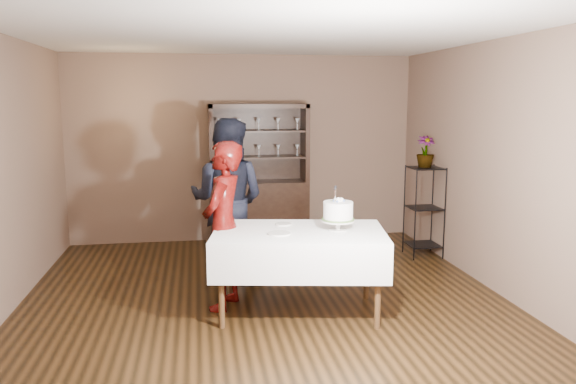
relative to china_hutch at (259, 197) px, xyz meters
name	(u,v)px	position (x,y,z in m)	size (l,w,h in m)	color
floor	(264,295)	(-0.20, -2.25, -0.66)	(5.00, 5.00, 0.00)	black
ceiling	(262,34)	(-0.20, -2.25, 2.04)	(5.00, 5.00, 0.00)	silver
back_wall	(243,149)	(-0.20, 0.25, 0.69)	(5.00, 0.02, 2.70)	brown
wall_left	(4,175)	(-2.70, -2.25, 0.69)	(0.02, 5.00, 2.70)	brown
wall_right	(489,165)	(2.30, -2.25, 0.69)	(0.02, 5.00, 2.70)	brown
china_hutch	(259,197)	(0.00, 0.00, 0.00)	(1.40, 0.48, 2.00)	black
plant_etagere	(424,208)	(2.08, -1.05, -0.01)	(0.42, 0.42, 1.20)	black
cake_table	(299,250)	(0.09, -2.77, -0.04)	(1.79, 1.27, 0.82)	silver
woman	(223,226)	(-0.62, -2.51, 0.17)	(0.61, 0.40, 1.67)	#350504
man	(227,200)	(-0.54, -1.63, 0.27)	(0.90, 0.70, 1.86)	black
cake	(338,212)	(0.46, -2.82, 0.33)	(0.37, 0.37, 0.44)	silver
plate_near	(279,233)	(-0.13, -2.89, 0.16)	(0.21, 0.21, 0.01)	silver
plate_far	(283,224)	(-0.03, -2.50, 0.16)	(0.16, 0.16, 0.01)	silver
potted_plant	(425,152)	(2.07, -1.05, 0.73)	(0.23, 0.23, 0.41)	#4F6F35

